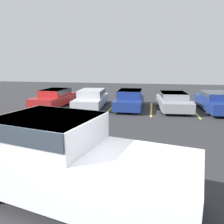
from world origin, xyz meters
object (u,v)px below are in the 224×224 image
object	(u,v)px
parked_sedan_a	(55,97)
parked_sedan_b	(92,98)
parked_sedan_d	(173,100)
wheel_stop_curb	(195,102)
parked_sedan_c	(130,99)
parked_sedan_e	(217,101)
pickup_truck	(62,159)

from	to	relation	value
parked_sedan_a	parked_sedan_b	xyz separation A→B (m)	(2.71, 0.11, 0.01)
parked_sedan_d	wheel_stop_curb	distance (m)	3.45
parked_sedan_c	wheel_stop_curb	distance (m)	5.61
parked_sedan_a	wheel_stop_curb	distance (m)	10.64
parked_sedan_b	wheel_stop_curb	distance (m)	8.05
parked_sedan_d	wheel_stop_curb	bearing A→B (deg)	142.01
parked_sedan_c	parked_sedan_a	bearing A→B (deg)	-87.76
parked_sedan_e	pickup_truck	bearing A→B (deg)	-32.07
parked_sedan_a	parked_sedan_c	world-z (taller)	parked_sedan_c
parked_sedan_c	wheel_stop_curb	xyz separation A→B (m)	(4.76, 2.90, -0.60)
pickup_truck	parked_sedan_d	world-z (taller)	pickup_truck
pickup_truck	parked_sedan_e	size ratio (longest dim) A/B	1.29
pickup_truck	wheel_stop_curb	world-z (taller)	pickup_truck
pickup_truck	parked_sedan_b	size ratio (longest dim) A/B	1.37
parked_sedan_d	parked_sedan_e	xyz separation A→B (m)	(2.74, 0.12, 0.03)
parked_sedan_c	parked_sedan_e	size ratio (longest dim) A/B	0.91
pickup_truck	parked_sedan_b	bearing A→B (deg)	114.72
parked_sedan_d	parked_sedan_e	size ratio (longest dim) A/B	0.91
parked_sedan_d	wheel_stop_curb	world-z (taller)	parked_sedan_d
parked_sedan_e	wheel_stop_curb	bearing A→B (deg)	-165.32
parked_sedan_e	parked_sedan_c	bearing A→B (deg)	-90.89
pickup_truck	parked_sedan_c	distance (m)	10.55
pickup_truck	parked_sedan_e	world-z (taller)	pickup_truck
parked_sedan_c	parked_sedan_e	bearing A→B (deg)	92.18
parked_sedan_a	parked_sedan_e	bearing A→B (deg)	94.79
parked_sedan_a	parked_sedan_e	distance (m)	11.03
parked_sedan_a	parked_sedan_b	bearing A→B (deg)	95.26
wheel_stop_curb	parked_sedan_c	bearing A→B (deg)	-148.70
parked_sedan_a	wheel_stop_curb	bearing A→B (deg)	109.73
parked_sedan_a	parked_sedan_e	size ratio (longest dim) A/B	0.93
parked_sedan_d	parked_sedan_b	bearing A→B (deg)	-93.04
parked_sedan_c	wheel_stop_curb	size ratio (longest dim) A/B	2.38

